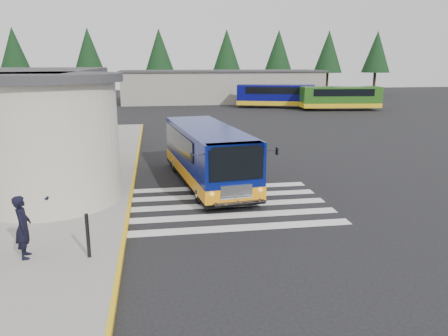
{
  "coord_description": "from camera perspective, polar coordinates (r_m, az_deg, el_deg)",
  "views": [
    {
      "loc": [
        -2.98,
        -16.51,
        5.38
      ],
      "look_at": [
        -0.43,
        -0.5,
        1.4
      ],
      "focal_mm": 35.0,
      "sensor_mm": 36.0,
      "label": 1
    }
  ],
  "objects": [
    {
      "name": "far_bus_a",
      "position": [
        52.44,
        6.73,
        9.47
      ],
      "size": [
        9.3,
        4.87,
        2.31
      ],
      "rotation": [
        0.0,
        0.0,
        1.29
      ],
      "color": "#070859",
      "rests_on": "ground"
    },
    {
      "name": "crosswalk",
      "position": [
        16.79,
        -0.07,
        -4.87
      ],
      "size": [
        8.0,
        5.35,
        0.01
      ],
      "color": "silver",
      "rests_on": "ground"
    },
    {
      "name": "depot_building",
      "position": [
        59.29,
        -0.31,
        10.64
      ],
      "size": [
        26.4,
        8.4,
        4.2
      ],
      "color": "gray",
      "rests_on": "ground"
    },
    {
      "name": "transit_bus",
      "position": [
        19.51,
        -2.15,
        1.45
      ],
      "size": [
        3.86,
        9.19,
        2.53
      ],
      "rotation": [
        0.0,
        0.0,
        0.13
      ],
      "color": "navy",
      "rests_on": "ground"
    },
    {
      "name": "sidewalk",
      "position": [
        22.03,
        -24.6,
        -1.42
      ],
      "size": [
        10.0,
        34.0,
        0.15
      ],
      "primitive_type": "cube",
      "color": "gray",
      "rests_on": "ground"
    },
    {
      "name": "pedestrian_b",
      "position": [
        15.84,
        -22.03,
        -3.56
      ],
      "size": [
        0.67,
        0.82,
        1.56
      ],
      "primitive_type": "imported",
      "rotation": [
        0.0,
        0.0,
        -1.46
      ],
      "color": "black",
      "rests_on": "sidewalk"
    },
    {
      "name": "bollard",
      "position": [
        12.53,
        -17.36,
        -8.43
      ],
      "size": [
        0.1,
        0.1,
        1.25
      ],
      "primitive_type": "cylinder",
      "color": "black",
      "rests_on": "sidewalk"
    },
    {
      "name": "far_bus_b",
      "position": [
        51.02,
        14.96,
        8.94
      ],
      "size": [
        8.93,
        3.29,
        2.25
      ],
      "rotation": [
        0.0,
        0.0,
        1.47
      ],
      "color": "#255717",
      "rests_on": "ground"
    },
    {
      "name": "curb_strip",
      "position": [
        21.21,
        -11.64,
        -0.96
      ],
      "size": [
        0.12,
        34.0,
        0.16
      ],
      "primitive_type": "cube",
      "color": "gold",
      "rests_on": "ground"
    },
    {
      "name": "ground",
      "position": [
        17.62,
        1.14,
        -3.98
      ],
      "size": [
        140.0,
        140.0,
        0.0
      ],
      "primitive_type": "plane",
      "color": "black",
      "rests_on": "ground"
    },
    {
      "name": "pedestrian_a",
      "position": [
        13.05,
        -24.78,
        -7.0
      ],
      "size": [
        0.52,
        0.7,
        1.76
      ],
      "primitive_type": "imported",
      "rotation": [
        0.0,
        0.0,
        1.73
      ],
      "color": "black",
      "rests_on": "sidewalk"
    },
    {
      "name": "tree_line",
      "position": [
        67.17,
        -1.14,
        14.99
      ],
      "size": [
        58.4,
        4.4,
        10.0
      ],
      "color": "black",
      "rests_on": "ground"
    }
  ]
}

